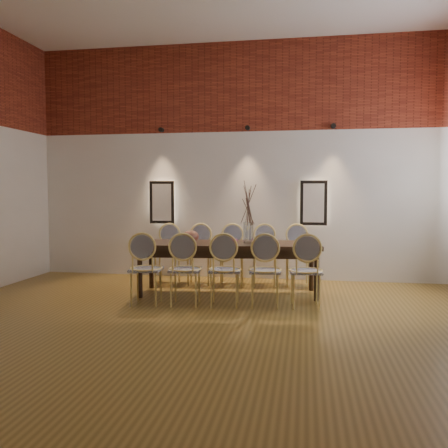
% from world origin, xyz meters
% --- Properties ---
extents(floor, '(7.00, 7.00, 0.02)m').
position_xyz_m(floor, '(0.00, 0.00, -0.01)').
color(floor, olive).
rests_on(floor, ground).
extents(wall_back, '(7.00, 0.10, 4.00)m').
position_xyz_m(wall_back, '(0.00, 3.55, 2.00)').
color(wall_back, silver).
rests_on(wall_back, ground).
extents(brick_band_back, '(7.00, 0.02, 1.50)m').
position_xyz_m(brick_band_back, '(0.00, 3.48, 3.25)').
color(brick_band_back, maroon).
rests_on(brick_band_back, ground).
extents(niche_left, '(0.36, 0.06, 0.66)m').
position_xyz_m(niche_left, '(-1.30, 3.45, 1.30)').
color(niche_left, '#FFEAC6').
rests_on(niche_left, wall_back).
extents(niche_right, '(0.36, 0.06, 0.66)m').
position_xyz_m(niche_right, '(1.30, 3.45, 1.30)').
color(niche_right, '#FFEAC6').
rests_on(niche_right, wall_back).
extents(spot_fixture_left, '(0.08, 0.10, 0.08)m').
position_xyz_m(spot_fixture_left, '(-1.30, 3.42, 2.55)').
color(spot_fixture_left, black).
rests_on(spot_fixture_left, wall_back).
extents(spot_fixture_mid, '(0.08, 0.10, 0.08)m').
position_xyz_m(spot_fixture_mid, '(0.20, 3.42, 2.55)').
color(spot_fixture_mid, black).
rests_on(spot_fixture_mid, wall_back).
extents(spot_fixture_right, '(0.08, 0.10, 0.08)m').
position_xyz_m(spot_fixture_right, '(1.60, 3.42, 2.55)').
color(spot_fixture_right, black).
rests_on(spot_fixture_right, wall_back).
extents(dining_table, '(2.67, 1.07, 0.75)m').
position_xyz_m(dining_table, '(0.08, 2.20, 0.38)').
color(dining_table, black).
rests_on(dining_table, floor).
extents(chair_near_a, '(0.48, 0.48, 0.94)m').
position_xyz_m(chair_near_a, '(-0.90, 1.41, 0.47)').
color(chair_near_a, '#E8D177').
rests_on(chair_near_a, floor).
extents(chair_near_b, '(0.48, 0.48, 0.94)m').
position_xyz_m(chair_near_b, '(-0.38, 1.45, 0.47)').
color(chair_near_b, '#E8D177').
rests_on(chair_near_b, floor).
extents(chair_near_c, '(0.48, 0.48, 0.94)m').
position_xyz_m(chair_near_c, '(0.14, 1.50, 0.47)').
color(chair_near_c, '#E8D177').
rests_on(chair_near_c, floor).
extents(chair_near_d, '(0.48, 0.48, 0.94)m').
position_xyz_m(chair_near_d, '(0.66, 1.55, 0.47)').
color(chair_near_d, '#E8D177').
rests_on(chair_near_d, floor).
extents(chair_near_e, '(0.48, 0.48, 0.94)m').
position_xyz_m(chair_near_e, '(1.18, 1.59, 0.47)').
color(chair_near_e, '#E8D177').
rests_on(chair_near_e, floor).
extents(chair_far_a, '(0.48, 0.48, 0.94)m').
position_xyz_m(chair_far_a, '(-1.02, 2.80, 0.47)').
color(chair_far_a, '#E8D177').
rests_on(chair_far_a, floor).
extents(chair_far_b, '(0.48, 0.48, 0.94)m').
position_xyz_m(chair_far_b, '(-0.50, 2.85, 0.47)').
color(chair_far_b, '#E8D177').
rests_on(chair_far_b, floor).
extents(chair_far_c, '(0.48, 0.48, 0.94)m').
position_xyz_m(chair_far_c, '(0.02, 2.89, 0.47)').
color(chair_far_c, '#E8D177').
rests_on(chair_far_c, floor).
extents(chair_far_d, '(0.48, 0.48, 0.94)m').
position_xyz_m(chair_far_d, '(0.54, 2.94, 0.47)').
color(chair_far_d, '#E8D177').
rests_on(chair_far_d, floor).
extents(chair_far_e, '(0.48, 0.48, 0.94)m').
position_xyz_m(chair_far_e, '(1.06, 2.99, 0.47)').
color(chair_far_e, '#E8D177').
rests_on(chair_far_e, floor).
extents(vase, '(0.14, 0.14, 0.30)m').
position_xyz_m(vase, '(0.36, 2.22, 0.90)').
color(vase, silver).
rests_on(vase, dining_table).
extents(dried_branches, '(0.50, 0.50, 0.70)m').
position_xyz_m(dried_branches, '(0.36, 2.22, 1.35)').
color(dried_branches, '#48342B').
rests_on(dried_branches, vase).
extents(bowl, '(0.24, 0.24, 0.18)m').
position_xyz_m(bowl, '(-0.46, 2.10, 0.84)').
color(bowl, brown).
rests_on(bowl, dining_table).
extents(book, '(0.27, 0.20, 0.03)m').
position_xyz_m(book, '(0.04, 2.38, 0.77)').
color(book, '#7F175A').
rests_on(book, dining_table).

